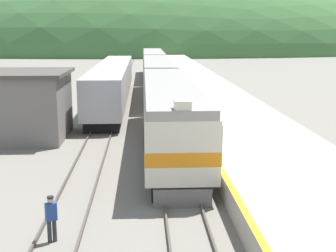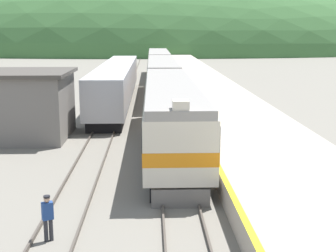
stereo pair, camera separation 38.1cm
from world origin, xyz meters
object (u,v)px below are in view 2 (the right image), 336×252
at_px(track_worker, 48,216).
at_px(express_train_lead_car, 171,113).
at_px(carriage_third, 159,63).
at_px(siding_train, 117,83).
at_px(carriage_second, 162,77).

bearing_deg(track_worker, express_train_lead_car, 69.76).
xyz_separation_m(carriage_third, siding_train, (-4.41, -23.65, -0.21)).
bearing_deg(express_train_lead_car, siding_train, 103.73).
xyz_separation_m(express_train_lead_car, siding_train, (-4.41, 18.04, -0.23)).
height_order(express_train_lead_car, siding_train, express_train_lead_car).
relative_size(express_train_lead_car, track_worker, 12.48).
height_order(carriage_second, carriage_third, same).
bearing_deg(carriage_second, track_worker, -97.82).
relative_size(carriage_third, track_worker, 12.47).
height_order(siding_train, track_worker, siding_train).
bearing_deg(track_worker, siding_train, 89.66).
xyz_separation_m(express_train_lead_car, carriage_third, (0.00, 41.69, -0.01)).
height_order(express_train_lead_car, track_worker, express_train_lead_car).
xyz_separation_m(carriage_third, track_worker, (-4.59, -54.12, -1.23)).
bearing_deg(carriage_third, siding_train, -100.56).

